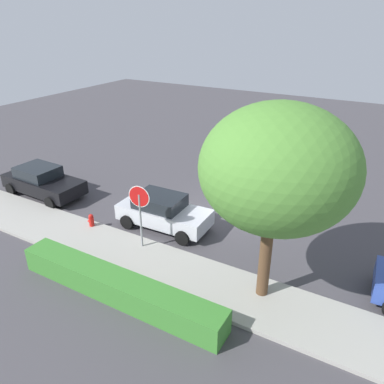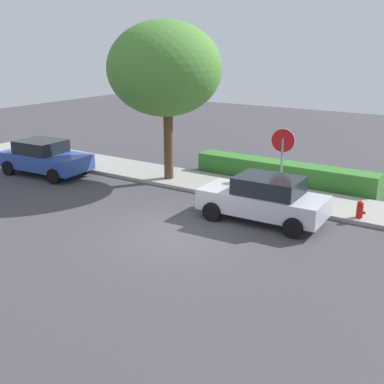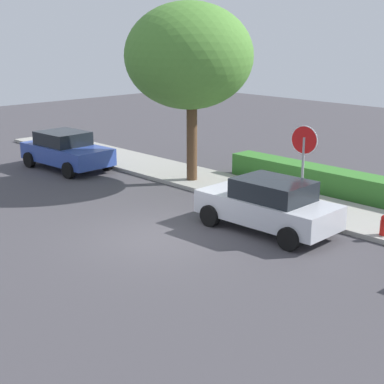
% 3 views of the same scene
% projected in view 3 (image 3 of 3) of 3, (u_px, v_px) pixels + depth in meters
% --- Properties ---
extents(ground_plane, '(60.00, 60.00, 0.00)m').
position_uv_depth(ground_plane, '(161.00, 237.00, 16.32)').
color(ground_plane, '#423F44').
extents(sidewalk_curb, '(32.00, 2.52, 0.14)m').
position_uv_depth(sidewalk_curb, '(277.00, 199.00, 19.74)').
color(sidewalk_curb, '#9E9B93').
rests_on(sidewalk_curb, ground_plane).
extents(stop_sign, '(0.87, 0.15, 2.80)m').
position_uv_depth(stop_sign, '(304.00, 153.00, 17.73)').
color(stop_sign, gray).
rests_on(stop_sign, ground_plane).
extents(parked_car_silver, '(4.17, 2.04, 1.53)m').
position_uv_depth(parked_car_silver, '(268.00, 205.00, 16.64)').
color(parked_car_silver, silver).
rests_on(parked_car_silver, ground_plane).
extents(parked_car_blue, '(4.17, 2.27, 1.52)m').
position_uv_depth(parked_car_blue, '(66.00, 150.00, 24.13)').
color(parked_car_blue, '#2D479E').
rests_on(parked_car_blue, ground_plane).
extents(street_tree_near_corner, '(4.61, 4.61, 6.55)m').
position_uv_depth(street_tree_near_corner, '(189.00, 56.00, 20.85)').
color(street_tree_near_corner, '#513823').
rests_on(street_tree_near_corner, ground_plane).
extents(fire_hydrant, '(0.30, 0.22, 0.72)m').
position_uv_depth(fire_hydrant, '(384.00, 227.00, 16.01)').
color(fire_hydrant, red).
rests_on(fire_hydrant, ground_plane).
extents(front_yard_hedge, '(7.84, 0.97, 0.87)m').
position_uv_depth(front_yard_hedge, '(324.00, 180.00, 20.68)').
color(front_yard_hedge, '#387A2D').
rests_on(front_yard_hedge, ground_plane).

